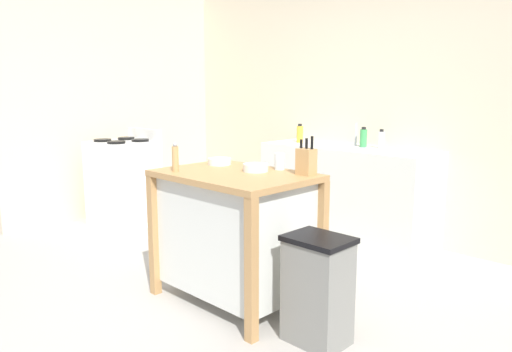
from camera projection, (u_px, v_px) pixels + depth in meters
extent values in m
plane|color=#ADA8A0|center=(235.00, 299.00, 3.40)|extent=(6.61, 6.61, 0.00)
cube|color=beige|center=(395.00, 104.00, 4.65)|extent=(5.61, 0.10, 2.60)
cube|color=beige|center=(115.00, 101.00, 5.63)|extent=(0.10, 2.69, 2.60)
cube|color=#AD7F4C|center=(235.00, 175.00, 3.25)|extent=(1.03, 0.72, 0.04)
cube|color=silver|center=(235.00, 233.00, 3.32)|extent=(0.93, 0.62, 0.76)
cube|color=#AD7F4C|center=(154.00, 235.00, 3.43)|extent=(0.06, 0.06, 0.86)
cube|color=#AD7F4C|center=(251.00, 271.00, 2.76)|extent=(0.06, 0.06, 0.86)
cube|color=#AD7F4C|center=(224.00, 218.00, 3.89)|extent=(0.06, 0.06, 0.86)
cube|color=#AD7F4C|center=(322.00, 245.00, 3.22)|extent=(0.06, 0.06, 0.86)
cube|color=tan|center=(306.00, 162.00, 3.14)|extent=(0.11, 0.09, 0.17)
cylinder|color=black|center=(301.00, 144.00, 3.15)|extent=(0.02, 0.02, 0.06)
cylinder|color=black|center=(307.00, 143.00, 3.12)|extent=(0.02, 0.02, 0.07)
cylinder|color=black|center=(312.00, 143.00, 3.09)|extent=(0.02, 0.02, 0.08)
cylinder|color=silver|center=(256.00, 168.00, 3.28)|extent=(0.17, 0.17, 0.05)
cylinder|color=gray|center=(256.00, 164.00, 3.28)|extent=(0.14, 0.14, 0.01)
cylinder|color=silver|center=(219.00, 161.00, 3.57)|extent=(0.17, 0.17, 0.05)
cylinder|color=gray|center=(219.00, 159.00, 3.57)|extent=(0.14, 0.14, 0.01)
cylinder|color=silver|center=(280.00, 161.00, 3.35)|extent=(0.07, 0.07, 0.11)
cylinder|color=tan|center=(175.00, 159.00, 3.26)|extent=(0.04, 0.04, 0.17)
sphere|color=#99999E|center=(175.00, 145.00, 3.25)|extent=(0.03, 0.03, 0.03)
cube|color=slate|center=(317.00, 292.00, 2.78)|extent=(0.34, 0.26, 0.60)
cube|color=black|center=(319.00, 239.00, 2.73)|extent=(0.36, 0.28, 0.03)
cube|color=silver|center=(346.00, 193.00, 4.75)|extent=(1.71, 0.60, 0.90)
cube|color=silver|center=(346.00, 148.00, 4.66)|extent=(0.44, 0.36, 0.03)
cylinder|color=#B7BCC1|center=(356.00, 134.00, 4.75)|extent=(0.02, 0.02, 0.22)
cylinder|color=yellow|center=(300.00, 134.00, 5.03)|extent=(0.07, 0.07, 0.17)
cylinder|color=black|center=(300.00, 125.00, 5.01)|extent=(0.04, 0.04, 0.02)
cylinder|color=green|center=(363.00, 138.00, 4.65)|extent=(0.07, 0.07, 0.17)
cylinder|color=black|center=(364.00, 128.00, 4.63)|extent=(0.04, 0.04, 0.02)
cylinder|color=white|center=(381.00, 140.00, 4.53)|extent=(0.06, 0.06, 0.15)
cylinder|color=black|center=(382.00, 130.00, 4.51)|extent=(0.04, 0.04, 0.02)
cube|color=silver|center=(124.00, 183.00, 5.22)|extent=(0.60, 0.60, 0.90)
cube|color=silver|center=(144.00, 134.00, 5.33)|extent=(0.60, 0.04, 0.12)
cylinder|color=black|center=(103.00, 140.00, 5.14)|extent=(0.18, 0.18, 0.02)
cylinder|color=black|center=(116.00, 142.00, 4.94)|extent=(0.18, 0.18, 0.02)
cylinder|color=black|center=(126.00, 138.00, 5.33)|extent=(0.18, 0.18, 0.02)
cylinder|color=black|center=(140.00, 140.00, 5.14)|extent=(0.18, 0.18, 0.02)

